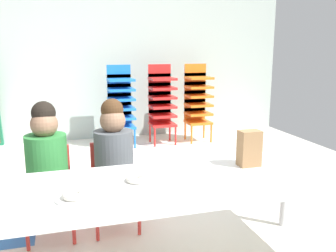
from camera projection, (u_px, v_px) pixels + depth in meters
name	position (u px, v px, depth m)	size (l,w,h in m)	color
ground_plane	(133.00, 219.00, 2.75)	(5.51, 5.28, 0.02)	silver
back_wall	(93.00, 38.00, 4.94)	(5.51, 0.10, 2.77)	#B2C1B7
craft_table	(159.00, 189.00, 1.98)	(2.15, 0.70, 0.54)	white
seated_child_near_camera	(47.00, 158.00, 2.35)	(0.34, 0.34, 0.92)	red
seated_child_middle_seat	(114.00, 153.00, 2.47)	(0.33, 0.33, 0.92)	red
kid_chair_blue_stack	(121.00, 102.00, 4.67)	(0.32, 0.30, 1.04)	blue
kid_chair_red_stack	(162.00, 100.00, 4.82)	(0.32, 0.30, 1.04)	red
kid_chair_orange_stack	(197.00, 99.00, 4.96)	(0.32, 0.30, 1.04)	orange
paper_bag_brown	(249.00, 148.00, 2.23)	(0.13, 0.09, 0.22)	#9E754C
paper_plate_near_edge	(74.00, 199.00, 1.75)	(0.18, 0.18, 0.01)	white
donut_powdered_on_plate	(74.00, 195.00, 1.74)	(0.12, 0.12, 0.03)	white
donut_powdered_loose	(137.00, 179.00, 1.98)	(0.12, 0.12, 0.03)	white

